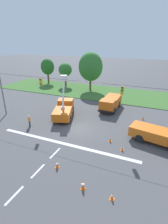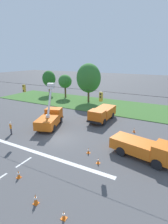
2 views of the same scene
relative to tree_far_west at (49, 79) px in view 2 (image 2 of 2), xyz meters
The scene contains 17 objects.
ground_plane 28.91m from the tree_far_west, 48.34° to the right, with size 200.00×200.00×0.00m, color #4C4C4F.
grass_verge 19.77m from the tree_far_west, ahead, with size 56.00×12.00×0.10m, color #3D6B2D.
lane_markings 33.17m from the tree_far_west, 54.71° to the right, with size 17.60×15.25×0.01m.
signal_gantry 28.56m from the tree_far_west, 48.34° to the right, with size 26.20×0.33×7.20m.
tree_far_west is the anchor object (origin of this frame).
tree_west 6.05m from the tree_far_west, ahead, with size 3.36×3.37×5.90m.
tree_centre 13.71m from the tree_far_west, 10.60° to the right, with size 5.53×5.07×8.79m.
utility_truck_bucket_lift 24.21m from the tree_far_west, 50.61° to the right, with size 4.34×6.47×6.33m.
utility_truck_support_near 24.67m from the tree_far_west, 30.62° to the right, with size 2.57×6.39×2.24m.
utility_truck_support_far 36.02m from the tree_far_west, 35.64° to the right, with size 6.77×3.59×2.13m.
road_worker 26.67m from the tree_far_west, 62.01° to the right, with size 0.57×0.42×1.77m.
traffic_cone_foreground_left 38.94m from the tree_far_west, 52.31° to the right, with size 0.36×0.36×0.81m.
traffic_cone_foreground_right 35.90m from the tree_far_west, 55.09° to the right, with size 0.36×0.36×0.74m.
traffic_cone_mid_left 35.29m from the tree_far_west, 43.27° to the right, with size 0.36×0.36×0.60m.
traffic_cone_mid_right 30.87m from the tree_far_west, 28.79° to the right, with size 0.36×0.36×0.66m.
traffic_cone_near_bucket 40.52m from the tree_far_west, 49.62° to the right, with size 0.36×0.36×0.61m.
traffic_cone_lane_edge_a 33.21m from the tree_far_west, 43.72° to the right, with size 0.36×0.36×0.65m.
Camera 2 is at (12.40, -16.36, 9.85)m, focal length 28.00 mm.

